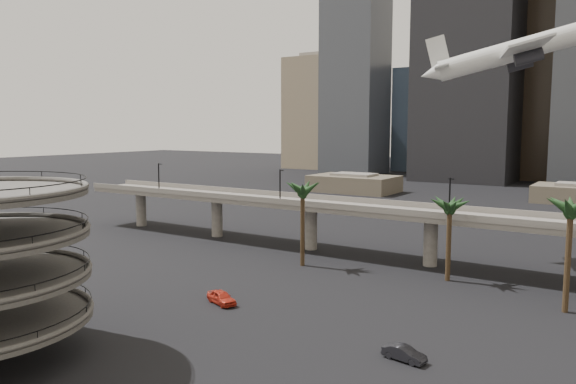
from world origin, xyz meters
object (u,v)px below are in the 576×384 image
Objects in this scene: car_a at (222,297)px; car_b at (404,353)px; overpass at (367,214)px; airborne_jet at (523,49)px.

car_b is at bearing -78.05° from car_a.
car_a is 25.70m from car_b.
car_b is at bearing -59.95° from overpass.
airborne_jet is 63.03m from car_a.
overpass is at bearing -163.41° from airborne_jet.
car_b is (0.52, -50.83, -33.76)m from airborne_jet.
overpass is 36.93m from airborne_jet.
airborne_jet reaches higher than car_b.
overpass is at bearing 12.98° from car_a.
car_a is (-4.20, -33.00, -6.52)m from overpass.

